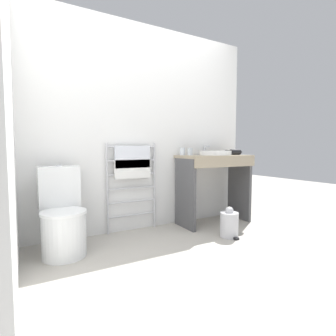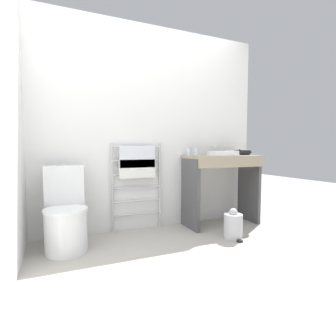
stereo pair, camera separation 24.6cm
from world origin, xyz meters
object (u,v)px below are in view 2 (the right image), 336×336
(towel_radiator, at_px, (137,168))
(cup_near_wall, at_px, (189,151))
(sink_basin, at_px, (223,153))
(hair_dryer, at_px, (244,152))
(cup_near_edge, at_px, (196,152))
(trash_bin, at_px, (233,226))
(toilet, at_px, (66,216))

(towel_radiator, height_order, cup_near_wall, towel_radiator)
(sink_basin, distance_m, hair_dryer, 0.32)
(towel_radiator, distance_m, sink_basin, 1.06)
(sink_basin, bearing_deg, cup_near_edge, 158.87)
(trash_bin, bearing_deg, sink_basin, 67.69)
(cup_near_edge, bearing_deg, towel_radiator, 173.39)
(sink_basin, bearing_deg, toilet, -176.73)
(cup_near_wall, relative_size, cup_near_edge, 1.05)
(towel_radiator, bearing_deg, hair_dryer, -8.99)
(cup_near_wall, xyz_separation_m, trash_bin, (0.18, -0.66, -0.77))
(cup_near_wall, bearing_deg, towel_radiator, 177.21)
(cup_near_wall, bearing_deg, trash_bin, -74.75)
(sink_basin, bearing_deg, hair_dryer, -2.12)
(towel_radiator, height_order, hair_dryer, towel_radiator)
(hair_dryer, relative_size, trash_bin, 0.62)
(sink_basin, bearing_deg, towel_radiator, 168.94)
(towel_radiator, xyz_separation_m, cup_near_wall, (0.65, -0.03, 0.19))
(toilet, relative_size, cup_near_wall, 8.34)
(sink_basin, relative_size, cup_near_edge, 4.40)
(hair_dryer, distance_m, trash_bin, 1.04)
(sink_basin, height_order, hair_dryer, hair_dryer)
(toilet, bearing_deg, cup_near_wall, 10.77)
(toilet, relative_size, trash_bin, 2.43)
(sink_basin, bearing_deg, trash_bin, -112.31)
(toilet, height_order, cup_near_wall, cup_near_wall)
(sink_basin, distance_m, cup_near_wall, 0.42)
(hair_dryer, bearing_deg, toilet, -177.53)
(cup_near_edge, relative_size, hair_dryer, 0.45)
(cup_near_edge, height_order, hair_dryer, cup_near_edge)
(sink_basin, xyz_separation_m, cup_near_edge, (-0.30, 0.12, 0.01))
(toilet, distance_m, cup_near_edge, 1.64)
(hair_dryer, height_order, trash_bin, hair_dryer)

